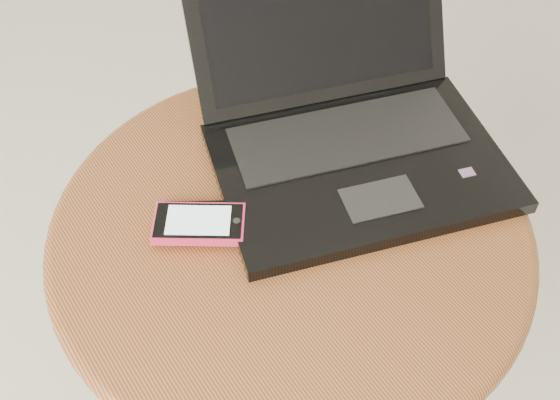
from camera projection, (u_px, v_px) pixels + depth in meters
table at (290, 270)px, 1.00m from camera, size 0.65×0.65×0.51m
laptop at (348, 123)px, 0.98m from camera, size 0.49×0.49×0.24m
phone_black at (197, 218)px, 0.91m from camera, size 0.12×0.10×0.01m
phone_pink at (199, 223)px, 0.89m from camera, size 0.13×0.12×0.01m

